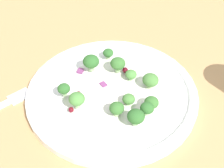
# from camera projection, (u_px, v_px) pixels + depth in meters

# --- Properties ---
(ground_plane) EXTENTS (1.80, 1.80, 0.02)m
(ground_plane) POSITION_uv_depth(u_px,v_px,m) (105.00, 98.00, 0.52)
(ground_plane) COLOR tan
(plate) EXTENTS (0.28, 0.28, 0.02)m
(plate) POSITION_uv_depth(u_px,v_px,m) (112.00, 92.00, 0.51)
(plate) COLOR white
(plate) RESTS_ON ground_plane
(dressing_pool) EXTENTS (0.16, 0.16, 0.00)m
(dressing_pool) POSITION_uv_depth(u_px,v_px,m) (112.00, 90.00, 0.51)
(dressing_pool) COLOR white
(dressing_pool) RESTS_ON plate
(broccoli_floret_0) EXTENTS (0.02, 0.02, 0.02)m
(broccoli_floret_0) POSITION_uv_depth(u_px,v_px,m) (77.00, 99.00, 0.46)
(broccoli_floret_0) COLOR #8EB77A
(broccoli_floret_0) RESTS_ON plate
(broccoli_floret_1) EXTENTS (0.02, 0.02, 0.02)m
(broccoli_floret_1) POSITION_uv_depth(u_px,v_px,m) (131.00, 75.00, 0.52)
(broccoli_floret_1) COLOR #8EB77A
(broccoli_floret_1) RESTS_ON plate
(broccoli_floret_2) EXTENTS (0.03, 0.03, 0.03)m
(broccoli_floret_2) POSITION_uv_depth(u_px,v_px,m) (91.00, 62.00, 0.52)
(broccoli_floret_2) COLOR #8EB77A
(broccoli_floret_2) RESTS_ON plate
(broccoli_floret_3) EXTENTS (0.03, 0.03, 0.03)m
(broccoli_floret_3) POSITION_uv_depth(u_px,v_px,m) (118.00, 64.00, 0.52)
(broccoli_floret_3) COLOR #8EB77A
(broccoli_floret_3) RESTS_ON plate
(broccoli_floret_4) EXTENTS (0.03, 0.03, 0.03)m
(broccoli_floret_4) POSITION_uv_depth(u_px,v_px,m) (136.00, 117.00, 0.44)
(broccoli_floret_4) COLOR #8EB77A
(broccoli_floret_4) RESTS_ON plate
(broccoli_floret_5) EXTENTS (0.03, 0.03, 0.03)m
(broccoli_floret_5) POSITION_uv_depth(u_px,v_px,m) (150.00, 80.00, 0.50)
(broccoli_floret_5) COLOR #ADD18E
(broccoli_floret_5) RESTS_ON plate
(broccoli_floret_6) EXTENTS (0.02, 0.02, 0.02)m
(broccoli_floret_6) POSITION_uv_depth(u_px,v_px,m) (147.00, 108.00, 0.45)
(broccoli_floret_6) COLOR #ADD18E
(broccoli_floret_6) RESTS_ON plate
(broccoli_floret_7) EXTENTS (0.02, 0.02, 0.02)m
(broccoli_floret_7) POSITION_uv_depth(u_px,v_px,m) (64.00, 89.00, 0.48)
(broccoli_floret_7) COLOR #8EB77A
(broccoli_floret_7) RESTS_ON plate
(broccoli_floret_8) EXTENTS (0.02, 0.02, 0.02)m
(broccoli_floret_8) POSITION_uv_depth(u_px,v_px,m) (151.00, 103.00, 0.47)
(broccoli_floret_8) COLOR #9EC684
(broccoli_floret_8) RESTS_ON plate
(broccoli_floret_9) EXTENTS (0.02, 0.02, 0.02)m
(broccoli_floret_9) POSITION_uv_depth(u_px,v_px,m) (129.00, 99.00, 0.48)
(broccoli_floret_9) COLOR #8EB77A
(broccoli_floret_9) RESTS_ON plate
(broccoli_floret_10) EXTENTS (0.02, 0.02, 0.02)m
(broccoli_floret_10) POSITION_uv_depth(u_px,v_px,m) (117.00, 108.00, 0.46)
(broccoli_floret_10) COLOR #ADD18E
(broccoli_floret_10) RESTS_ON plate
(broccoli_floret_11) EXTENTS (0.02, 0.02, 0.02)m
(broccoli_floret_11) POSITION_uv_depth(u_px,v_px,m) (108.00, 53.00, 0.56)
(broccoli_floret_11) COLOR #8EB77A
(broccoli_floret_11) RESTS_ON plate
(cranberry_0) EXTENTS (0.01, 0.01, 0.01)m
(cranberry_0) POSITION_uv_depth(u_px,v_px,m) (78.00, 94.00, 0.49)
(cranberry_0) COLOR maroon
(cranberry_0) RESTS_ON plate
(cranberry_1) EXTENTS (0.01, 0.01, 0.01)m
(cranberry_1) POSITION_uv_depth(u_px,v_px,m) (125.00, 70.00, 0.53)
(cranberry_1) COLOR #4C0A14
(cranberry_1) RESTS_ON plate
(cranberry_2) EXTENTS (0.01, 0.01, 0.01)m
(cranberry_2) POSITION_uv_depth(u_px,v_px,m) (71.00, 110.00, 0.47)
(cranberry_2) COLOR maroon
(cranberry_2) RESTS_ON plate
(onion_bit_0) EXTENTS (0.01, 0.01, 0.00)m
(onion_bit_0) POSITION_uv_depth(u_px,v_px,m) (80.00, 71.00, 0.54)
(onion_bit_0) COLOR #843D75
(onion_bit_0) RESTS_ON plate
(onion_bit_1) EXTENTS (0.01, 0.01, 0.00)m
(onion_bit_1) POSITION_uv_depth(u_px,v_px,m) (101.00, 85.00, 0.51)
(onion_bit_1) COLOR #843D75
(onion_bit_1) RESTS_ON plate
(onion_bit_2) EXTENTS (0.01, 0.01, 0.00)m
(onion_bit_2) POSITION_uv_depth(u_px,v_px,m) (130.00, 98.00, 0.49)
(onion_bit_2) COLOR #A35B93
(onion_bit_2) RESTS_ON plate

